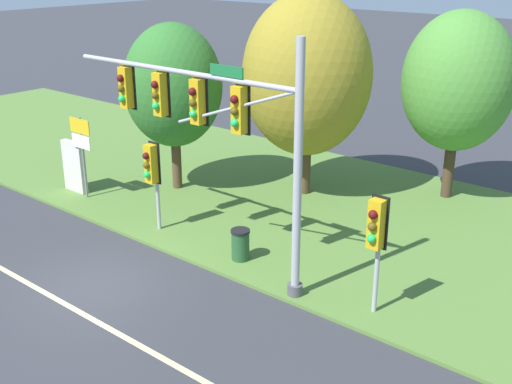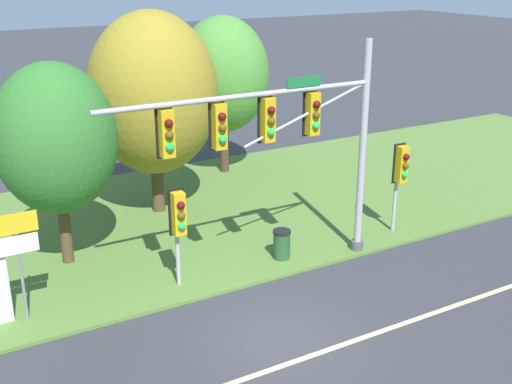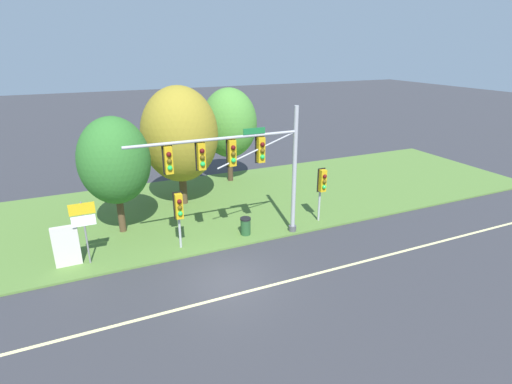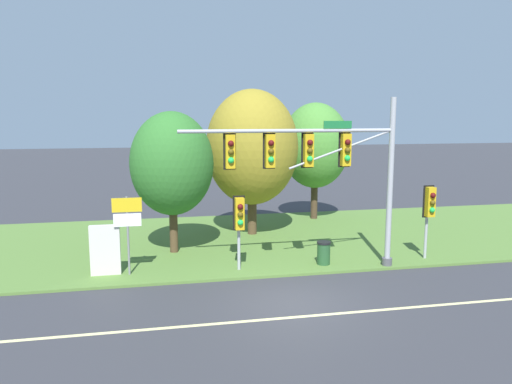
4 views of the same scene
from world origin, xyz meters
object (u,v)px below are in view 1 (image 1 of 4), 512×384
(traffic_signal_mast, at_px, (212,120))
(route_sign_post, at_px, (81,143))
(tree_behind_signpost, at_px, (458,82))
(info_kiosk, at_px, (74,167))
(pedestrian_signal_near_kerb, at_px, (152,169))
(tree_left_of_mast, at_px, (307,76))
(trash_bin, at_px, (240,244))
(tree_nearest_road, at_px, (173,86))
(pedestrian_signal_further_along, at_px, (376,231))

(traffic_signal_mast, relative_size, route_sign_post, 2.81)
(tree_behind_signpost, distance_m, info_kiosk, 14.07)
(route_sign_post, bearing_deg, traffic_signal_mast, -6.75)
(pedestrian_signal_near_kerb, distance_m, route_sign_post, 4.17)
(pedestrian_signal_near_kerb, height_order, tree_left_of_mast, tree_left_of_mast)
(tree_left_of_mast, distance_m, info_kiosk, 9.16)
(route_sign_post, height_order, tree_behind_signpost, tree_behind_signpost)
(pedestrian_signal_near_kerb, xyz_separation_m, tree_behind_signpost, (5.90, 8.85, 2.11))
(route_sign_post, distance_m, trash_bin, 7.77)
(tree_nearest_road, bearing_deg, tree_left_of_mast, 33.16)
(traffic_signal_mast, distance_m, tree_behind_signpost, 9.74)
(tree_behind_signpost, bearing_deg, tree_left_of_mast, -144.91)
(tree_nearest_road, height_order, tree_behind_signpost, tree_behind_signpost)
(tree_behind_signpost, xyz_separation_m, info_kiosk, (-10.90, -8.28, -3.26))
(pedestrian_signal_near_kerb, bearing_deg, traffic_signal_mast, -8.64)
(pedestrian_signal_near_kerb, xyz_separation_m, tree_left_of_mast, (1.65, 5.87, 2.26))
(traffic_signal_mast, xyz_separation_m, tree_nearest_road, (-5.43, 3.71, -0.36))
(pedestrian_signal_further_along, relative_size, route_sign_post, 1.04)
(route_sign_post, bearing_deg, trash_bin, -1.51)
(tree_nearest_road, distance_m, tree_left_of_mast, 4.82)
(pedestrian_signal_further_along, relative_size, tree_nearest_road, 0.51)
(pedestrian_signal_near_kerb, distance_m, tree_behind_signpost, 10.85)
(info_kiosk, height_order, trash_bin, info_kiosk)
(traffic_signal_mast, xyz_separation_m, tree_behind_signpost, (2.83, 9.32, -0.03))
(traffic_signal_mast, xyz_separation_m, info_kiosk, (-8.08, 1.04, -3.29))
(traffic_signal_mast, distance_m, trash_bin, 3.84)
(tree_left_of_mast, bearing_deg, pedestrian_signal_further_along, -43.32)
(pedestrian_signal_further_along, xyz_separation_m, tree_behind_signpost, (-2.01, 8.89, 1.96))
(pedestrian_signal_further_along, bearing_deg, tree_behind_signpost, 102.75)
(pedestrian_signal_further_along, distance_m, tree_nearest_road, 10.91)
(pedestrian_signal_further_along, relative_size, trash_bin, 3.33)
(tree_left_of_mast, bearing_deg, info_kiosk, -141.49)
(tree_nearest_road, bearing_deg, trash_bin, -27.73)
(tree_nearest_road, height_order, info_kiosk, tree_nearest_road)
(route_sign_post, xyz_separation_m, tree_behind_signpost, (10.04, 8.47, 2.14))
(traffic_signal_mast, height_order, info_kiosk, traffic_signal_mast)
(tree_behind_signpost, relative_size, trash_bin, 7.14)
(trash_bin, bearing_deg, tree_behind_signpost, 74.30)
(info_kiosk, bearing_deg, pedestrian_signal_near_kerb, -6.54)
(route_sign_post, relative_size, trash_bin, 3.21)
(tree_left_of_mast, height_order, tree_behind_signpost, tree_left_of_mast)
(traffic_signal_mast, relative_size, tree_left_of_mast, 1.16)
(tree_nearest_road, xyz_separation_m, tree_left_of_mast, (4.01, 2.62, 0.47))
(pedestrian_signal_near_kerb, relative_size, info_kiosk, 1.54)
(route_sign_post, relative_size, info_kiosk, 1.57)
(tree_behind_signpost, bearing_deg, route_sign_post, -139.87)
(tree_left_of_mast, relative_size, info_kiosk, 3.79)
(pedestrian_signal_further_along, relative_size, tree_behind_signpost, 0.47)
(tree_nearest_road, relative_size, trash_bin, 6.58)
(traffic_signal_mast, bearing_deg, trash_bin, 59.16)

